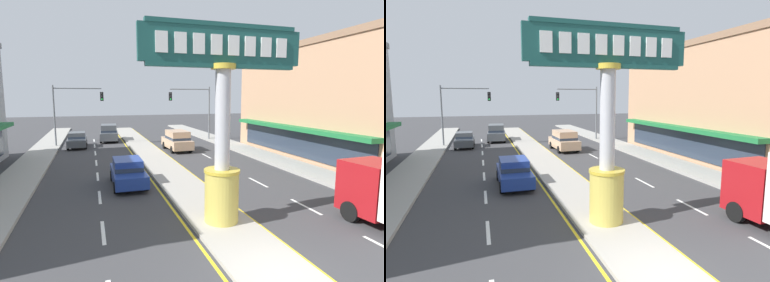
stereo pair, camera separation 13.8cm
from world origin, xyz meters
TOP-DOWN VIEW (x-y plane):
  - ground_plane at (0.00, 0.00)m, footprint 160.00×160.00m
  - median_strip at (0.00, 18.00)m, footprint 2.50×52.00m
  - sidewalk_left at (-9.14, 16.00)m, footprint 2.57×60.00m
  - sidewalk_right at (9.14, 16.00)m, footprint 2.57×60.00m
  - lane_markings at (0.00, 16.65)m, footprint 9.24×52.00m
  - district_sign at (0.00, 4.13)m, footprint 6.41×1.42m
  - storefront_right at (15.30, 14.03)m, footprint 10.66×19.16m
  - traffic_light_left_side at (-6.48, 27.03)m, footprint 4.86×0.46m
  - traffic_light_right_side at (6.48, 27.08)m, footprint 4.86×0.46m
  - sedan_near_right_lane at (-2.90, 11.02)m, footprint 1.84×4.30m
  - suv_far_right_lane at (-2.90, 29.97)m, footprint 2.16×4.70m
  - sedan_near_left_lane at (-6.20, 26.36)m, footprint 1.86×4.31m
  - suv_mid_left_lane at (2.90, 21.55)m, footprint 2.06×4.65m

SIDE VIEW (x-z plane):
  - ground_plane at x=0.00m, z-range 0.00..0.00m
  - lane_markings at x=0.00m, z-range 0.00..0.01m
  - median_strip at x=0.00m, z-range 0.00..0.14m
  - sidewalk_left at x=-9.14m, z-range 0.00..0.18m
  - sidewalk_right at x=9.14m, z-range 0.00..0.18m
  - sedan_near_right_lane at x=-2.90m, z-range 0.02..1.55m
  - sedan_near_left_lane at x=-6.20m, z-range 0.02..1.55m
  - suv_far_right_lane at x=-2.90m, z-range 0.03..1.93m
  - suv_mid_left_lane at x=2.90m, z-range 0.03..1.93m
  - district_sign at x=0.00m, z-range -0.08..7.55m
  - traffic_light_left_side at x=-6.48m, z-range 1.15..7.35m
  - traffic_light_right_side at x=6.48m, z-range 1.15..7.35m
  - storefront_right at x=15.30m, z-range 0.00..9.26m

